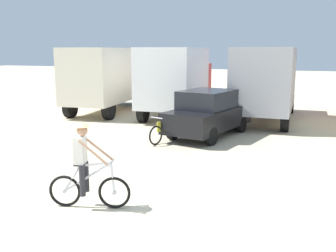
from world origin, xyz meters
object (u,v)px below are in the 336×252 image
at_px(box_truck_cream_rv, 108,76).
at_px(box_truck_avon_van, 177,78).
at_px(box_truck_grey_hauler, 267,80).
at_px(cyclist_orange_shirt, 86,168).
at_px(bicycle_spare, 165,131).
at_px(sedan_parked, 208,113).

relative_size(box_truck_cream_rv, box_truck_avon_van, 1.00).
height_order(box_truck_cream_rv, box_truck_avon_van, same).
distance_m(box_truck_grey_hauler, cyclist_orange_shirt, 11.97).
bearing_deg(bicycle_spare, cyclist_orange_shirt, -83.57).
height_order(box_truck_avon_van, cyclist_orange_shirt, box_truck_avon_van).
relative_size(box_truck_cream_rv, box_truck_grey_hauler, 1.02).
height_order(box_truck_avon_van, sedan_parked, box_truck_avon_van).
height_order(box_truck_cream_rv, cyclist_orange_shirt, box_truck_cream_rv).
distance_m(box_truck_cream_rv, box_truck_grey_hauler, 8.13).
bearing_deg(sedan_parked, bicycle_spare, -125.33).
bearing_deg(box_truck_grey_hauler, cyclist_orange_shirt, -99.63).
xyz_separation_m(box_truck_grey_hauler, bicycle_spare, (-2.67, -5.76, -1.48)).
height_order(box_truck_cream_rv, bicycle_spare, box_truck_cream_rv).
bearing_deg(box_truck_avon_van, box_truck_cream_rv, -177.24).
xyz_separation_m(sedan_parked, cyclist_orange_shirt, (-0.44, -7.57, -0.04)).
bearing_deg(box_truck_cream_rv, bicycle_spare, -44.80).
xyz_separation_m(box_truck_cream_rv, cyclist_orange_shirt, (6.13, -11.41, -1.03)).
bearing_deg(sedan_parked, box_truck_grey_hauler, 69.64).
xyz_separation_m(box_truck_avon_van, bicycle_spare, (1.64, -5.60, -1.48)).
relative_size(box_truck_grey_hauler, cyclist_orange_shirt, 3.75).
distance_m(box_truck_avon_van, cyclist_orange_shirt, 11.87).
height_order(box_truck_grey_hauler, bicycle_spare, box_truck_grey_hauler).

